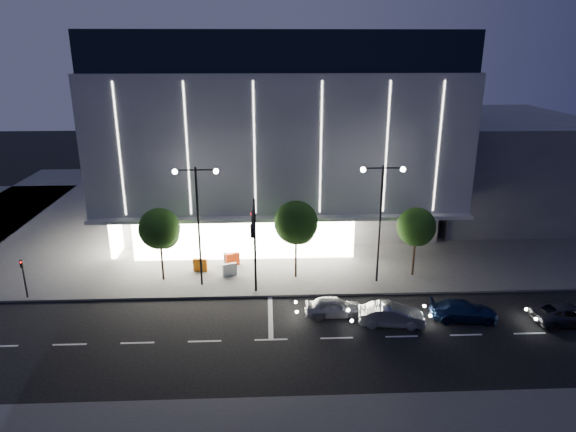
# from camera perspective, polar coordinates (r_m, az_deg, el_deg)

# --- Properties ---
(ground) EXTENTS (160.00, 160.00, 0.00)m
(ground) POSITION_cam_1_polar(r_m,az_deg,el_deg) (33.26, -5.46, -12.23)
(ground) COLOR black
(ground) RESTS_ON ground
(sidewalk_museum) EXTENTS (70.00, 40.00, 0.15)m
(sidewalk_museum) POSITION_cam_1_polar(r_m,az_deg,el_deg) (55.30, 0.87, 0.72)
(sidewalk_museum) COLOR #474747
(sidewalk_museum) RESTS_ON ground
(museum) EXTENTS (30.00, 25.80, 18.00)m
(museum) POSITION_cam_1_polar(r_m,az_deg,el_deg) (51.46, -1.25, 9.90)
(museum) COLOR #4C4C51
(museum) RESTS_ON ground
(annex_building) EXTENTS (16.00, 20.00, 10.00)m
(annex_building) POSITION_cam_1_polar(r_m,az_deg,el_deg) (59.08, 21.77, 5.50)
(annex_building) COLOR #4C4C51
(annex_building) RESTS_ON ground
(traffic_mast) EXTENTS (0.33, 5.89, 7.07)m
(traffic_mast) POSITION_cam_1_polar(r_m,az_deg,el_deg) (34.07, -3.78, -2.03)
(traffic_mast) COLOR black
(traffic_mast) RESTS_ON ground
(street_lamp_west) EXTENTS (3.16, 0.36, 9.00)m
(street_lamp_west) POSITION_cam_1_polar(r_m,az_deg,el_deg) (36.59, -10.01, 0.72)
(street_lamp_west) COLOR black
(street_lamp_west) RESTS_ON ground
(street_lamp_east) EXTENTS (3.16, 0.36, 9.00)m
(street_lamp_east) POSITION_cam_1_polar(r_m,az_deg,el_deg) (37.18, 10.27, 0.99)
(street_lamp_east) COLOR black
(street_lamp_east) RESTS_ON ground
(ped_signal_far) EXTENTS (0.22, 0.24, 3.00)m
(ped_signal_far) POSITION_cam_1_polar(r_m,az_deg,el_deg) (40.04, -27.31, -5.80)
(ped_signal_far) COLOR black
(ped_signal_far) RESTS_ON ground
(tree_left) EXTENTS (3.02, 3.02, 5.72)m
(tree_left) POSITION_cam_1_polar(r_m,az_deg,el_deg) (38.65, -14.04, -1.60)
(tree_left) COLOR black
(tree_left) RESTS_ON ground
(tree_mid) EXTENTS (3.25, 3.25, 6.15)m
(tree_mid) POSITION_cam_1_polar(r_m,az_deg,el_deg) (37.82, 0.93, -1.00)
(tree_mid) COLOR black
(tree_mid) RESTS_ON ground
(tree_right) EXTENTS (2.91, 2.91, 5.51)m
(tree_right) POSITION_cam_1_polar(r_m,az_deg,el_deg) (39.53, 14.07, -1.39)
(tree_right) COLOR black
(tree_right) RESTS_ON ground
(car_lead) EXTENTS (3.78, 1.52, 1.29)m
(car_lead) POSITION_cam_1_polar(r_m,az_deg,el_deg) (34.25, 5.10, -10.02)
(car_lead) COLOR #9B9CA2
(car_lead) RESTS_ON ground
(car_second) EXTENTS (4.31, 1.90, 1.37)m
(car_second) POSITION_cam_1_polar(r_m,az_deg,el_deg) (33.71, 11.40, -10.75)
(car_second) COLOR #9EA2A6
(car_second) RESTS_ON ground
(car_third) EXTENTS (4.46, 2.16, 1.25)m
(car_third) POSITION_cam_1_polar(r_m,az_deg,el_deg) (35.57, 18.95, -9.92)
(car_third) COLOR #14264D
(car_third) RESTS_ON ground
(car_fourth) EXTENTS (4.60, 2.25, 1.26)m
(car_fourth) POSITION_cam_1_polar(r_m,az_deg,el_deg) (37.83, 28.65, -9.52)
(car_fourth) COLOR #333238
(car_fourth) RESTS_ON ground
(barrier_a) EXTENTS (1.13, 0.43, 1.00)m
(barrier_a) POSITION_cam_1_polar(r_m,az_deg,el_deg) (40.72, -9.72, -5.39)
(barrier_a) COLOR #D8630C
(barrier_a) RESTS_ON sidewalk_museum
(barrier_b) EXTENTS (1.10, 0.27, 1.00)m
(barrier_b) POSITION_cam_1_polar(r_m,az_deg,el_deg) (41.56, -6.39, -4.72)
(barrier_b) COLOR silver
(barrier_b) RESTS_ON sidewalk_museum
(barrier_c) EXTENTS (1.11, 0.64, 1.00)m
(barrier_c) POSITION_cam_1_polar(r_m,az_deg,el_deg) (41.39, -6.15, -4.81)
(barrier_c) COLOR #EC380D
(barrier_c) RESTS_ON sidewalk_museum
(barrier_d) EXTENTS (1.12, 0.62, 1.00)m
(barrier_d) POSITION_cam_1_polar(r_m,az_deg,el_deg) (39.60, -6.51, -5.94)
(barrier_d) COLOR silver
(barrier_d) RESTS_ON sidewalk_museum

